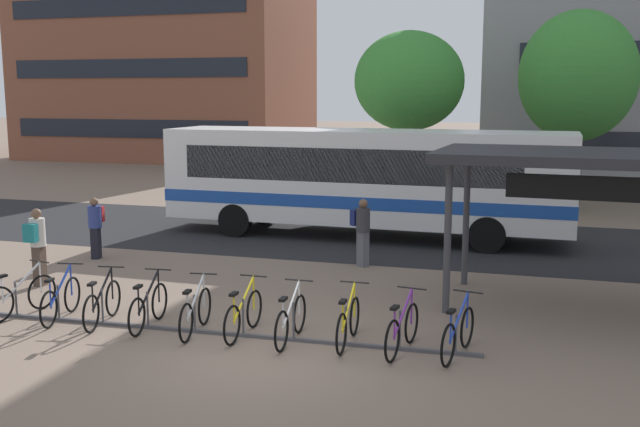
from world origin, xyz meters
name	(u,v)px	position (x,y,z in m)	size (l,w,h in m)	color
ground	(258,355)	(0.00, 0.00, 0.00)	(200.00, 200.00, 0.00)	#7A6656
bus_lane_asphalt	(383,238)	(0.00, 10.36, 0.00)	(80.00, 7.20, 0.01)	#232326
city_bus	(367,178)	(-0.51, 10.35, 1.78)	(12.09, 2.89, 3.20)	white
bike_rack	(219,330)	(-1.04, 0.79, 0.09)	(9.28, 0.40, 0.70)	#47474C
parked_bicycle_white_0	(21,297)	(-5.18, 0.75, 0.38)	(0.54, 1.70, 0.99)	black
parked_bicycle_blue_1	(61,300)	(-4.29, 0.76, 0.38)	(0.54, 1.70, 0.99)	black
parked_bicycle_black_2	(102,304)	(-3.38, 0.75, 0.38)	(0.52, 1.71, 0.99)	black
parked_bicycle_black_3	(148,307)	(-2.45, 0.81, 0.38)	(0.52, 1.72, 0.99)	black
parked_bicycle_silver_4	(196,313)	(-1.47, 0.75, 0.38)	(0.52, 1.72, 0.99)	black
parked_bicycle_yellow_5	(243,315)	(-0.59, 0.86, 0.38)	(0.52, 1.72, 0.99)	black
parked_bicycle_white_6	(291,320)	(0.31, 0.79, 0.38)	(0.52, 1.72, 0.99)	black
parked_bicycle_yellow_7	(348,323)	(1.30, 0.94, 0.38)	(0.52, 1.72, 0.99)	black
parked_bicycle_purple_8	(402,330)	(2.26, 0.83, 0.38)	(0.52, 1.71, 0.99)	black
parked_bicycle_blue_9	(458,334)	(3.17, 0.88, 0.38)	(0.55, 1.70, 0.99)	black
transit_shelter	(617,163)	(5.75, 4.21, 2.96)	(6.96, 3.54, 3.15)	#38383D
commuter_teal_pack_0	(37,242)	(-6.29, 2.75, 1.01)	(0.36, 0.54, 1.75)	#47382D
commuter_red_pack_1	(96,223)	(-6.65, 5.55, 0.93)	(0.42, 0.57, 1.61)	black
commuter_navy_pack_2	(362,228)	(0.21, 6.65, 0.98)	(0.60, 0.55, 1.70)	#565660
street_tree_0	(409,81)	(-0.37, 16.70, 4.71)	(4.08, 4.08, 6.57)	brown
street_tree_1	(578,76)	(5.61, 17.39, 4.87)	(4.17, 4.17, 7.22)	brown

